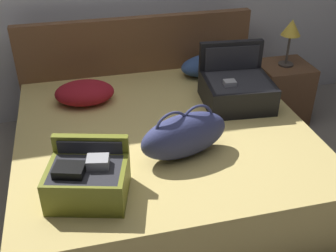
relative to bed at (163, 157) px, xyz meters
The scene contains 10 objects.
ground_plane 0.47m from the bed, 90.00° to the right, with size 12.00×12.00×0.00m, color gray.
bed is the anchor object (origin of this frame).
headboard 0.99m from the bed, 90.00° to the left, with size 1.97×0.08×0.96m, color brown.
hard_case_large 0.74m from the bed, 19.74° to the left, with size 0.52×0.50×0.41m.
hard_case_medium 0.86m from the bed, 133.42° to the right, with size 0.48×0.43×0.29m.
duffel_bag 0.51m from the bed, 80.45° to the right, with size 0.60×0.35×0.32m.
pillow_near_headboard 0.76m from the bed, 134.67° to the left, with size 0.44×0.30×0.17m, color maroon.
pillow_center_head 1.00m from the bed, 52.52° to the left, with size 0.51×0.27×0.17m, color navy.
nightstand 1.42m from the bed, 28.23° to the left, with size 0.44×0.40×0.54m, color brown.
table_lamp 1.54m from the bed, 28.23° to the left, with size 0.16×0.16×0.40m.
Camera 1 is at (-0.53, -1.90, 1.98)m, focal length 44.06 mm.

